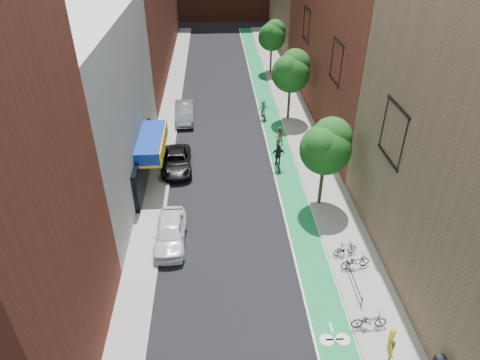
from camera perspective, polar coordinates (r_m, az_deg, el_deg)
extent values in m
plane|color=black|center=(22.54, 1.45, -18.97)|extent=(160.00, 160.00, 0.00)
cube|color=#167F37|center=(43.91, 3.88, 9.14)|extent=(2.00, 68.00, 0.01)
cube|color=gray|center=(43.80, -9.37, 8.79)|extent=(2.00, 68.00, 0.15)
cube|color=gray|center=(44.26, 7.14, 9.25)|extent=(3.00, 68.00, 0.15)
cube|color=silver|center=(31.68, -21.17, 9.01)|extent=(8.00, 20.00, 12.00)
cylinder|color=#332619|center=(29.58, 10.75, -0.60)|extent=(0.24, 0.24, 3.30)
sphere|color=#144C15|center=(28.19, 11.31, 4.03)|extent=(3.36, 3.36, 3.36)
sphere|color=#144C15|center=(28.21, 12.12, 5.61)|extent=(2.64, 2.64, 2.64)
sphere|color=#144C15|center=(27.63, 10.95, 4.58)|extent=(2.40, 2.40, 2.40)
cylinder|color=#332619|center=(41.65, 6.52, 10.21)|extent=(0.24, 0.24, 3.47)
sphere|color=#144C15|center=(40.63, 6.78, 13.94)|extent=(3.53, 3.53, 3.53)
sphere|color=#144C15|center=(40.74, 7.35, 15.07)|extent=(2.77, 2.77, 2.77)
sphere|color=#144C15|center=(40.14, 6.46, 14.48)|extent=(2.52, 2.52, 2.52)
cylinder|color=#332619|center=(54.71, 4.13, 15.80)|extent=(0.24, 0.24, 3.19)
sphere|color=#144C15|center=(53.99, 4.25, 18.47)|extent=(3.25, 3.25, 3.25)
sphere|color=#144C15|center=(54.16, 4.69, 19.26)|extent=(2.55, 2.55, 2.55)
sphere|color=#144C15|center=(53.55, 3.98, 18.87)|extent=(2.32, 2.32, 2.32)
cube|color=yellow|center=(19.56, 19.36, -20.71)|extent=(0.02, 0.71, 0.71)
imported|color=white|center=(26.70, -9.28, -6.93)|extent=(1.88, 4.66, 1.59)
imported|color=black|center=(33.93, -8.47, 2.47)|extent=(2.61, 5.13, 1.39)
imported|color=gray|center=(41.90, -7.42, 8.93)|extent=(1.88, 5.01, 1.63)
imported|color=black|center=(36.65, 5.19, 4.76)|extent=(0.63, 1.58, 0.93)
imported|color=#8D6D52|center=(36.40, 5.23, 5.86)|extent=(0.91, 0.75, 1.71)
imported|color=black|center=(33.77, 5.06, 2.01)|extent=(0.72, 1.62, 0.83)
imported|color=black|center=(33.42, 5.11, 3.37)|extent=(1.13, 0.57, 1.86)
imported|color=black|center=(41.98, 3.11, 8.75)|extent=(0.77, 1.75, 1.02)
imported|color=#44677C|center=(41.81, 3.12, 9.62)|extent=(1.14, 0.78, 1.62)
imported|color=black|center=(22.87, 16.83, -17.49)|extent=(1.77, 0.62, 0.93)
imported|color=black|center=(26.29, 13.84, -8.88)|extent=(1.57, 0.75, 0.91)
imported|color=black|center=(25.61, 15.11, -10.43)|extent=(1.83, 0.92, 0.92)
cylinder|color=gold|center=(22.79, 19.55, -19.09)|extent=(0.26, 0.26, 0.59)
sphere|color=gold|center=(22.51, 19.73, -18.51)|extent=(0.28, 0.28, 0.28)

